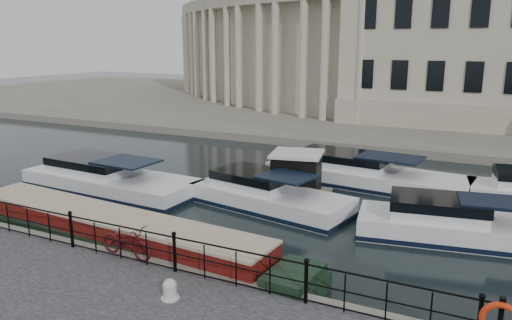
{
  "coord_description": "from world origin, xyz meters",
  "views": [
    {
      "loc": [
        7.94,
        -13.09,
        7.0
      ],
      "look_at": [
        0.5,
        2.0,
        3.0
      ],
      "focal_mm": 35.0,
      "sensor_mm": 36.0,
      "label": 1
    }
  ],
  "objects_px": {
    "bicycle": "(126,242)",
    "mooring_bollard": "(170,290)",
    "harbour_hut": "(297,177)",
    "narrowboat": "(112,236)"
  },
  "relations": [
    {
      "from": "bicycle",
      "to": "narrowboat",
      "type": "bearing_deg",
      "value": 58.03
    },
    {
      "from": "bicycle",
      "to": "harbour_hut",
      "type": "relative_size",
      "value": 0.55
    },
    {
      "from": "mooring_bollard",
      "to": "harbour_hut",
      "type": "height_order",
      "value": "harbour_hut"
    },
    {
      "from": "bicycle",
      "to": "mooring_bollard",
      "type": "bearing_deg",
      "value": -114.5
    },
    {
      "from": "narrowboat",
      "to": "harbour_hut",
      "type": "xyz_separation_m",
      "value": [
        3.7,
        8.16,
        0.59
      ]
    },
    {
      "from": "bicycle",
      "to": "mooring_bollard",
      "type": "distance_m",
      "value": 3.09
    },
    {
      "from": "narrowboat",
      "to": "harbour_hut",
      "type": "height_order",
      "value": "harbour_hut"
    },
    {
      "from": "narrowboat",
      "to": "mooring_bollard",
      "type": "bearing_deg",
      "value": -28.25
    },
    {
      "from": "bicycle",
      "to": "narrowboat",
      "type": "relative_size",
      "value": 0.12
    },
    {
      "from": "bicycle",
      "to": "narrowboat",
      "type": "xyz_separation_m",
      "value": [
        -1.94,
        1.44,
        -0.7
      ]
    }
  ]
}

